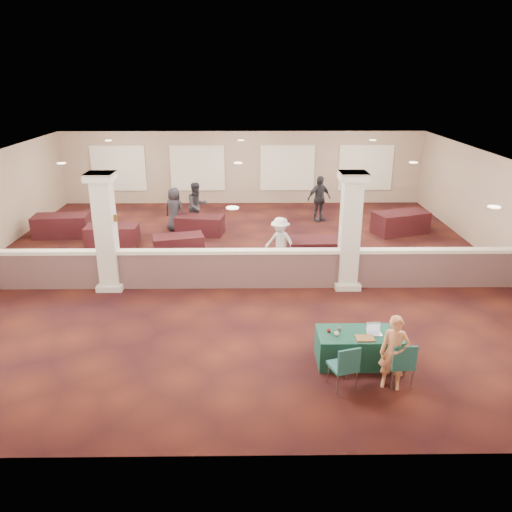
{
  "coord_description": "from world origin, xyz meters",
  "views": [
    {
      "loc": [
        0.34,
        -14.2,
        5.6
      ],
      "look_at": [
        0.48,
        -2.0,
        1.1
      ],
      "focal_mm": 35.0,
      "sensor_mm": 36.0,
      "label": 1
    }
  ],
  "objects_px": {
    "near_table": "(359,347)",
    "far_table_front_center": "(178,245)",
    "attendee_b": "(280,243)",
    "attendee_a": "(197,206)",
    "attendee_d": "(174,209)",
    "conf_chair_main": "(402,361)",
    "attendee_c": "(319,199)",
    "conf_chair_side": "(345,364)",
    "far_table_front_left": "(112,236)",
    "far_table_front_right": "(320,251)",
    "woman": "(394,353)",
    "far_table_back_left": "(62,226)",
    "far_table_back_center": "(200,225)",
    "far_table_back_right": "(400,223)"
  },
  "relations": [
    {
      "from": "far_table_back_left",
      "to": "attendee_b",
      "type": "distance_m",
      "value": 8.38
    },
    {
      "from": "near_table",
      "to": "attendee_b",
      "type": "height_order",
      "value": "attendee_b"
    },
    {
      "from": "attendee_c",
      "to": "conf_chair_side",
      "type": "bearing_deg",
      "value": -121.76
    },
    {
      "from": "woman",
      "to": "attendee_a",
      "type": "height_order",
      "value": "attendee_a"
    },
    {
      "from": "conf_chair_main",
      "to": "far_table_front_center",
      "type": "distance_m",
      "value": 8.98
    },
    {
      "from": "conf_chair_side",
      "to": "woman",
      "type": "height_order",
      "value": "woman"
    },
    {
      "from": "near_table",
      "to": "far_table_front_right",
      "type": "bearing_deg",
      "value": 90.38
    },
    {
      "from": "near_table",
      "to": "attendee_d",
      "type": "bearing_deg",
      "value": 118.76
    },
    {
      "from": "far_table_front_center",
      "to": "far_table_back_right",
      "type": "relative_size",
      "value": 0.82
    },
    {
      "from": "far_table_back_right",
      "to": "attendee_a",
      "type": "height_order",
      "value": "attendee_a"
    },
    {
      "from": "attendee_b",
      "to": "far_table_front_center",
      "type": "bearing_deg",
      "value": -166.43
    },
    {
      "from": "near_table",
      "to": "far_table_front_center",
      "type": "height_order",
      "value": "near_table"
    },
    {
      "from": "conf_chair_side",
      "to": "far_table_front_center",
      "type": "relative_size",
      "value": 0.58
    },
    {
      "from": "far_table_front_left",
      "to": "far_table_front_right",
      "type": "bearing_deg",
      "value": -14.7
    },
    {
      "from": "attendee_d",
      "to": "attendee_b",
      "type": "bearing_deg",
      "value": 157.12
    },
    {
      "from": "far_table_front_right",
      "to": "attendee_d",
      "type": "bearing_deg",
      "value": 145.04
    },
    {
      "from": "far_table_front_center",
      "to": "attendee_a",
      "type": "relative_size",
      "value": 0.9
    },
    {
      "from": "attendee_d",
      "to": "conf_chair_side",
      "type": "bearing_deg",
      "value": 136.96
    },
    {
      "from": "near_table",
      "to": "attendee_c",
      "type": "height_order",
      "value": "attendee_c"
    },
    {
      "from": "conf_chair_side",
      "to": "woman",
      "type": "bearing_deg",
      "value": -12.0
    },
    {
      "from": "attendee_a",
      "to": "far_table_front_center",
      "type": "bearing_deg",
      "value": -133.99
    },
    {
      "from": "woman",
      "to": "attendee_d",
      "type": "bearing_deg",
      "value": 135.23
    },
    {
      "from": "attendee_a",
      "to": "attendee_c",
      "type": "xyz_separation_m",
      "value": [
        4.72,
        1.05,
        0.01
      ]
    },
    {
      "from": "far_table_back_left",
      "to": "attendee_a",
      "type": "xyz_separation_m",
      "value": [
        4.85,
        0.8,
        0.5
      ]
    },
    {
      "from": "attendee_a",
      "to": "attendee_c",
      "type": "bearing_deg",
      "value": -24.53
    },
    {
      "from": "far_table_front_center",
      "to": "attendee_d",
      "type": "xyz_separation_m",
      "value": [
        -0.48,
        2.64,
        0.5
      ]
    },
    {
      "from": "far_table_back_left",
      "to": "attendee_b",
      "type": "bearing_deg",
      "value": -22.48
    },
    {
      "from": "attendee_a",
      "to": "attendee_d",
      "type": "relative_size",
      "value": 1.09
    },
    {
      "from": "conf_chair_side",
      "to": "far_table_front_center",
      "type": "height_order",
      "value": "conf_chair_side"
    },
    {
      "from": "attendee_c",
      "to": "attendee_d",
      "type": "xyz_separation_m",
      "value": [
        -5.54,
        -1.27,
        -0.08
      ]
    },
    {
      "from": "far_table_front_center",
      "to": "far_table_back_center",
      "type": "distance_m",
      "value": 2.26
    },
    {
      "from": "near_table",
      "to": "far_table_front_center",
      "type": "bearing_deg",
      "value": 124.97
    },
    {
      "from": "conf_chair_main",
      "to": "far_table_back_right",
      "type": "bearing_deg",
      "value": 70.28
    },
    {
      "from": "conf_chair_main",
      "to": "attendee_b",
      "type": "distance_m",
      "value": 6.5
    },
    {
      "from": "far_table_front_right",
      "to": "attendee_b",
      "type": "relative_size",
      "value": 1.25
    },
    {
      "from": "near_table",
      "to": "attendee_a",
      "type": "height_order",
      "value": "attendee_a"
    },
    {
      "from": "conf_chair_side",
      "to": "far_table_front_center",
      "type": "xyz_separation_m",
      "value": [
        -4.08,
        7.44,
        -0.23
      ]
    },
    {
      "from": "far_table_front_left",
      "to": "conf_chair_main",
      "type": "bearing_deg",
      "value": -47.79
    },
    {
      "from": "far_table_front_center",
      "to": "attendee_c",
      "type": "distance_m",
      "value": 6.43
    },
    {
      "from": "far_table_back_right",
      "to": "attendee_c",
      "type": "height_order",
      "value": "attendee_c"
    },
    {
      "from": "far_table_front_center",
      "to": "attendee_a",
      "type": "bearing_deg",
      "value": 83.09
    },
    {
      "from": "far_table_back_center",
      "to": "conf_chair_side",
      "type": "bearing_deg",
      "value": -69.63
    },
    {
      "from": "far_table_front_center",
      "to": "conf_chair_side",
      "type": "bearing_deg",
      "value": -61.28
    },
    {
      "from": "far_table_back_left",
      "to": "attendee_d",
      "type": "height_order",
      "value": "attendee_d"
    },
    {
      "from": "conf_chair_main",
      "to": "attendee_c",
      "type": "relative_size",
      "value": 0.51
    },
    {
      "from": "woman",
      "to": "attendee_c",
      "type": "xyz_separation_m",
      "value": [
        0.08,
        11.27,
        0.17
      ]
    },
    {
      "from": "conf_chair_main",
      "to": "far_table_back_left",
      "type": "bearing_deg",
      "value": 131.87
    },
    {
      "from": "far_table_front_center",
      "to": "attendee_b",
      "type": "xyz_separation_m",
      "value": [
        3.23,
        -1.14,
        0.46
      ]
    },
    {
      "from": "attendee_c",
      "to": "attendee_a",
      "type": "bearing_deg",
      "value": 165.77
    },
    {
      "from": "far_table_back_right",
      "to": "far_table_front_right",
      "type": "bearing_deg",
      "value": -137.55
    }
  ]
}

